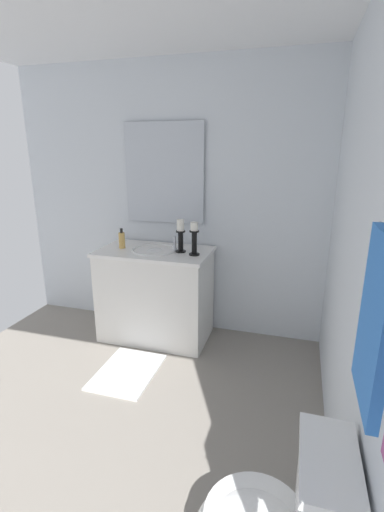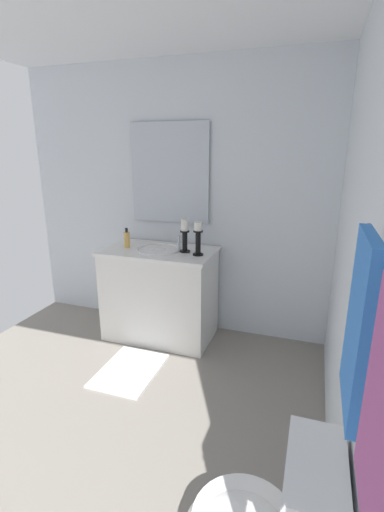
# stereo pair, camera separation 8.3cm
# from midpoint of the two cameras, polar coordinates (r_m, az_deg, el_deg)

# --- Properties ---
(floor) EXTENTS (2.76, 2.96, 0.02)m
(floor) POSITION_cam_midpoint_polar(r_m,az_deg,el_deg) (2.77, -14.98, -22.26)
(floor) COLOR gray
(floor) RESTS_ON ground
(wall_back) EXTENTS (2.76, 0.04, 2.45)m
(wall_back) POSITION_cam_midpoint_polar(r_m,az_deg,el_deg) (1.88, 23.62, 0.40)
(wall_back) COLOR silver
(wall_back) RESTS_ON ground
(wall_left) EXTENTS (0.04, 2.96, 2.45)m
(wall_left) POSITION_cam_midpoint_polar(r_m,az_deg,el_deg) (3.44, -4.55, 8.51)
(wall_left) COLOR silver
(wall_left) RESTS_ON ground
(vanity_cabinet) EXTENTS (0.58, 1.00, 0.84)m
(vanity_cabinet) POSITION_cam_midpoint_polar(r_m,az_deg,el_deg) (3.37, -6.43, -5.95)
(vanity_cabinet) COLOR white
(vanity_cabinet) RESTS_ON ground
(sink_basin) EXTENTS (0.40, 0.40, 0.24)m
(sink_basin) POSITION_cam_midpoint_polar(r_m,az_deg,el_deg) (3.24, -6.63, 0.28)
(sink_basin) COLOR white
(sink_basin) RESTS_ON vanity_cabinet
(mirror) EXTENTS (0.02, 0.75, 0.89)m
(mirror) POSITION_cam_midpoint_polar(r_m,az_deg,el_deg) (3.38, -5.14, 12.77)
(mirror) COLOR silver
(candle_holder_tall) EXTENTS (0.09, 0.09, 0.28)m
(candle_holder_tall) POSITION_cam_midpoint_polar(r_m,az_deg,el_deg) (3.02, -0.43, 2.85)
(candle_holder_tall) COLOR black
(candle_holder_tall) RESTS_ON vanity_cabinet
(candle_holder_short) EXTENTS (0.09, 0.09, 0.29)m
(candle_holder_short) POSITION_cam_midpoint_polar(r_m,az_deg,el_deg) (3.12, -2.56, 3.33)
(candle_holder_short) COLOR black
(candle_holder_short) RESTS_ON vanity_cabinet
(soap_bottle) EXTENTS (0.06, 0.06, 0.18)m
(soap_bottle) POSITION_cam_midpoint_polar(r_m,az_deg,el_deg) (3.33, -11.66, 2.49)
(soap_bottle) COLOR #E5B259
(soap_bottle) RESTS_ON vanity_cabinet
(towel_near_vanity) EXTENTS (0.28, 0.03, 0.47)m
(towel_near_vanity) POSITION_cam_midpoint_polar(r_m,az_deg,el_deg) (1.05, 24.77, -9.42)
(towel_near_vanity) COLOR blue
(towel_near_vanity) RESTS_ON towel_bar
(bath_mat) EXTENTS (0.60, 0.44, 0.02)m
(bath_mat) POSITION_cam_midpoint_polar(r_m,az_deg,el_deg) (3.07, -10.91, -17.37)
(bath_mat) COLOR silver
(bath_mat) RESTS_ON ground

